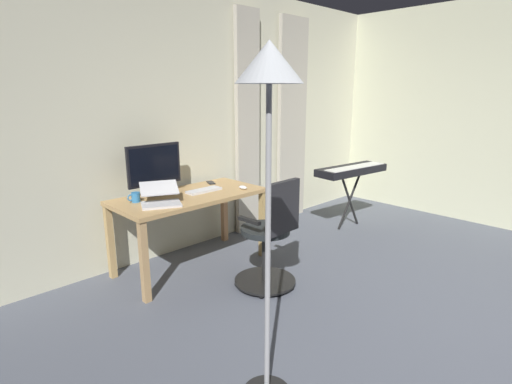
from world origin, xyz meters
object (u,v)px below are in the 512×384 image
(laptop, at_px, (160,198))
(desk, at_px, (190,204))
(computer_monitor, at_px, (154,166))
(cell_phone_face_up, at_px, (211,183))
(office_chair, at_px, (270,238))
(computer_mouse, at_px, (243,187))
(floor_lamp, at_px, (269,105))
(piano_keyboard, at_px, (352,171))
(computer_keyboard, at_px, (204,190))
(mug_tea, at_px, (135,197))

(laptop, bearing_deg, desk, -139.41)
(computer_monitor, xyz_separation_m, cell_phone_face_up, (-0.67, 0.00, -0.27))
(office_chair, height_order, cell_phone_face_up, office_chair)
(office_chair, distance_m, computer_monitor, 1.32)
(computer_mouse, xyz_separation_m, floor_lamp, (1.25, 1.56, 0.90))
(piano_keyboard, bearing_deg, office_chair, 18.79)
(office_chair, bearing_deg, piano_keyboard, 10.94)
(computer_keyboard, relative_size, floor_lamp, 0.19)
(laptop, height_order, computer_mouse, laptop)
(computer_mouse, height_order, piano_keyboard, piano_keyboard)
(desk, distance_m, cell_phone_face_up, 0.51)
(desk, relative_size, piano_keyboard, 1.38)
(mug_tea, bearing_deg, computer_monitor, -156.16)
(cell_phone_face_up, bearing_deg, computer_monitor, 23.52)
(laptop, bearing_deg, computer_mouse, -161.48)
(laptop, bearing_deg, floor_lamp, 103.11)
(computer_monitor, bearing_deg, computer_mouse, 148.82)
(desk, relative_size, laptop, 3.22)
(mug_tea, distance_m, piano_keyboard, 2.72)
(cell_phone_face_up, bearing_deg, computer_keyboard, 65.13)
(laptop, distance_m, mug_tea, 0.25)
(computer_monitor, relative_size, laptop, 1.23)
(cell_phone_face_up, relative_size, floor_lamp, 0.07)
(computer_monitor, relative_size, computer_keyboard, 1.53)
(computer_keyboard, height_order, piano_keyboard, piano_keyboard)
(computer_keyboard, relative_size, computer_mouse, 3.64)
(computer_keyboard, bearing_deg, computer_monitor, -32.49)
(computer_mouse, bearing_deg, laptop, -6.54)
(desk, bearing_deg, cell_phone_face_up, -152.09)
(desk, distance_m, piano_keyboard, 2.20)
(desk, distance_m, computer_keyboard, 0.20)
(computer_monitor, height_order, computer_mouse, computer_monitor)
(office_chair, bearing_deg, floor_lamp, -138.47)
(desk, bearing_deg, laptop, 15.53)
(desk, distance_m, computer_monitor, 0.49)
(computer_keyboard, relative_size, laptop, 0.80)
(desk, height_order, laptop, laptop)
(floor_lamp, bearing_deg, desk, -112.60)
(computer_monitor, relative_size, floor_lamp, 0.29)
(desk, xyz_separation_m, mug_tea, (0.51, -0.11, 0.14))
(cell_phone_face_up, bearing_deg, piano_keyboard, -178.10)
(mug_tea, bearing_deg, computer_keyboard, 169.60)
(desk, relative_size, floor_lamp, 0.75)
(desk, bearing_deg, computer_monitor, -46.38)
(laptop, height_order, floor_lamp, floor_lamp)
(computer_monitor, bearing_deg, piano_keyboard, 164.03)
(office_chair, distance_m, laptop, 1.03)
(mug_tea, bearing_deg, office_chair, 127.43)
(computer_monitor, height_order, computer_keyboard, computer_monitor)
(office_chair, relative_size, cell_phone_face_up, 6.97)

